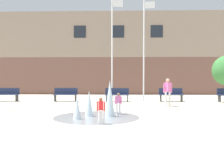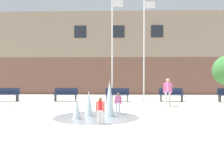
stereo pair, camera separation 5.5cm
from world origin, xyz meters
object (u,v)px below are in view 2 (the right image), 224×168
object	(u,v)px
park_bench_under_right_flagpole	(171,94)
flagpole_right	(144,45)
adult_watching	(168,90)
park_bench_far_left	(8,94)
park_bench_center	(117,95)
park_bench_under_left_flagpole	(66,94)
flagpole_left	(113,44)
child_in_fountain	(100,108)
child_running	(118,102)

from	to	relation	value
park_bench_under_right_flagpole	flagpole_right	world-z (taller)	flagpole_right
flagpole_right	adult_watching	bearing A→B (deg)	-72.54
park_bench_far_left	park_bench_center	size ratio (longest dim) A/B	1.00
park_bench_center	adult_watching	size ratio (longest dim) A/B	1.01
park_bench_under_left_flagpole	park_bench_center	size ratio (longest dim) A/B	1.00
park_bench_under_left_flagpole	flagpole_right	bearing A→B (deg)	5.78
adult_watching	flagpole_right	size ratio (longest dim) A/B	0.22
park_bench_under_left_flagpole	flagpole_left	size ratio (longest dim) A/B	0.22
park_bench_center	child_in_fountain	xyz separation A→B (m)	(-0.47, -8.11, 0.10)
park_bench_center	child_running	size ratio (longest dim) A/B	1.62
park_bench_under_left_flagpole	flagpole_right	xyz separation A→B (m)	(5.39, 0.55, 3.39)
child_in_fountain	child_running	world-z (taller)	same
park_bench_far_left	flagpole_right	world-z (taller)	flagpole_right
park_bench_under_right_flagpole	child_in_fountain	xyz separation A→B (m)	(-4.12, -8.30, 0.10)
park_bench_center	park_bench_under_right_flagpole	xyz separation A→B (m)	(3.64, 0.19, 0.00)
park_bench_under_left_flagpole	park_bench_center	distance (m)	3.52
adult_watching	park_bench_under_right_flagpole	bearing A→B (deg)	-38.79
child_in_fountain	flagpole_right	size ratio (longest dim) A/B	0.14
park_bench_under_right_flagpole	flagpole_right	bearing A→B (deg)	164.63
adult_watching	flagpole_right	world-z (taller)	flagpole_right
child_in_fountain	flagpole_left	distance (m)	9.41
adult_watching	flagpole_right	xyz separation A→B (m)	(-1.04, 3.32, 2.93)
park_bench_under_right_flagpole	park_bench_center	bearing A→B (deg)	-176.96
park_bench_under_left_flagpole	flagpole_left	xyz separation A→B (m)	(3.19, 0.55, 3.45)
child_in_fountain	flagpole_left	world-z (taller)	flagpole_left
child_running	flagpole_right	bearing A→B (deg)	-93.11
adult_watching	flagpole_left	size ratio (longest dim) A/B	0.22
child_running	flagpole_right	xyz separation A→B (m)	(1.73, 6.46, 3.29)
park_bench_far_left	child_in_fountain	bearing A→B (deg)	-49.13
park_bench_under_left_flagpole	child_in_fountain	bearing A→B (deg)	-69.75
park_bench_center	park_bench_under_right_flagpole	world-z (taller)	same
adult_watching	child_running	xyz separation A→B (m)	(-2.78, -3.14, -0.35)
park_bench_far_left	park_bench_under_right_flagpole	size ratio (longest dim) A/B	1.00
child_running	park_bench_far_left	bearing A→B (deg)	-25.26
park_bench_far_left	adult_watching	bearing A→B (deg)	-14.35
child_in_fountain	flagpole_right	bearing A→B (deg)	144.25
flagpole_right	child_in_fountain	bearing A→B (deg)	-104.96
adult_watching	child_running	size ratio (longest dim) A/B	1.61
park_bench_under_left_flagpole	adult_watching	distance (m)	7.02
park_bench_under_left_flagpole	flagpole_left	world-z (taller)	flagpole_left
adult_watching	flagpole_left	distance (m)	5.52
flagpole_left	flagpole_right	bearing A→B (deg)	0.00
park_bench_far_left	park_bench_center	xyz separation A→B (m)	(7.52, -0.03, 0.00)
park_bench_far_left	park_bench_center	world-z (taller)	same
park_bench_center	flagpole_left	world-z (taller)	flagpole_left
child_running	child_in_fountain	bearing A→B (deg)	87.12
child_running	flagpole_left	world-z (taller)	flagpole_left
park_bench_under_left_flagpole	child_in_fountain	world-z (taller)	child_in_fountain
child_running	park_bench_under_left_flagpole	bearing A→B (deg)	-46.34
adult_watching	flagpole_left	xyz separation A→B (m)	(-3.25, 3.32, 2.99)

